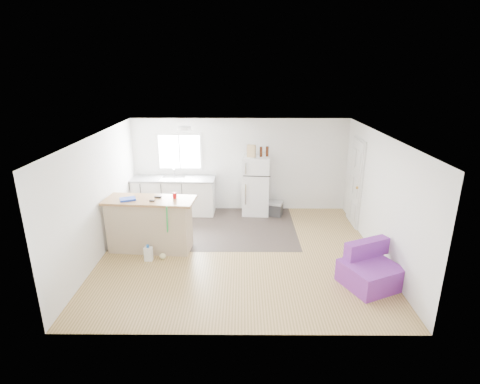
# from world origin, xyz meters

# --- Properties ---
(room) EXTENTS (5.51, 5.01, 2.41)m
(room) POSITION_xyz_m (0.00, 0.00, 1.20)
(room) COLOR olive
(room) RESTS_ON ground
(vinyl_zone) EXTENTS (4.05, 2.50, 0.00)m
(vinyl_zone) POSITION_xyz_m (-0.73, 1.25, 0.00)
(vinyl_zone) COLOR #352C27
(vinyl_zone) RESTS_ON floor
(window) EXTENTS (1.18, 0.06, 0.98)m
(window) POSITION_xyz_m (-1.55, 2.49, 1.55)
(window) COLOR white
(window) RESTS_ON back_wall
(interior_door) EXTENTS (0.11, 0.92, 2.10)m
(interior_door) POSITION_xyz_m (2.72, 1.55, 1.02)
(interior_door) COLOR white
(interior_door) RESTS_ON right_wall
(ceiling_fixture) EXTENTS (0.30, 0.30, 0.07)m
(ceiling_fixture) POSITION_xyz_m (-1.20, 1.20, 2.36)
(ceiling_fixture) COLOR white
(ceiling_fixture) RESTS_ON ceiling
(kitchen_cabinets) EXTENTS (2.13, 0.72, 1.23)m
(kitchen_cabinets) POSITION_xyz_m (-1.69, 2.17, 0.48)
(kitchen_cabinets) COLOR white
(kitchen_cabinets) RESTS_ON floor
(peninsula) EXTENTS (1.85, 0.84, 1.10)m
(peninsula) POSITION_xyz_m (-1.83, 0.14, 0.56)
(peninsula) COLOR #C5AE8E
(peninsula) RESTS_ON floor
(refrigerator) EXTENTS (0.71, 0.69, 1.51)m
(refrigerator) POSITION_xyz_m (0.41, 2.17, 0.75)
(refrigerator) COLOR white
(refrigerator) RESTS_ON floor
(cooler) EXTENTS (0.57, 0.47, 0.37)m
(cooler) POSITION_xyz_m (0.84, 2.03, 0.19)
(cooler) COLOR #2D2E30
(cooler) RESTS_ON floor
(purple_seat) EXTENTS (1.12, 1.13, 0.71)m
(purple_seat) POSITION_xyz_m (2.27, -1.16, 0.26)
(purple_seat) COLOR purple
(purple_seat) RESTS_ON floor
(cleaner_jug) EXTENTS (0.16, 0.12, 0.34)m
(cleaner_jug) POSITION_xyz_m (-1.78, -0.36, 0.15)
(cleaner_jug) COLOR white
(cleaner_jug) RESTS_ON floor
(mop) EXTENTS (0.23, 0.31, 1.12)m
(mop) POSITION_xyz_m (-1.48, -0.25, 0.23)
(mop) COLOR green
(mop) RESTS_ON floor
(red_cup) EXTENTS (0.10, 0.10, 0.12)m
(red_cup) POSITION_xyz_m (-1.30, 0.19, 1.16)
(red_cup) COLOR red
(red_cup) RESTS_ON peninsula
(blue_tray) EXTENTS (0.36, 0.32, 0.04)m
(blue_tray) POSITION_xyz_m (-2.22, 0.08, 1.12)
(blue_tray) COLOR #1537C4
(blue_tray) RESTS_ON peninsula
(tool_a) EXTENTS (0.14, 0.06, 0.03)m
(tool_a) POSITION_xyz_m (-1.65, 0.23, 1.12)
(tool_a) COLOR black
(tool_a) RESTS_ON peninsula
(tool_b) EXTENTS (0.10, 0.05, 0.03)m
(tool_b) POSITION_xyz_m (-1.72, 0.00, 1.12)
(tool_b) COLOR black
(tool_b) RESTS_ON peninsula
(cardboard_box) EXTENTS (0.22, 0.16, 0.30)m
(cardboard_box) POSITION_xyz_m (0.27, 2.09, 1.66)
(cardboard_box) COLOR tan
(cardboard_box) RESTS_ON refrigerator
(bottle_left) EXTENTS (0.08, 0.08, 0.25)m
(bottle_left) POSITION_xyz_m (0.51, 2.13, 1.63)
(bottle_left) COLOR #3D1A0B
(bottle_left) RESTS_ON refrigerator
(bottle_right) EXTENTS (0.08, 0.08, 0.25)m
(bottle_right) POSITION_xyz_m (0.67, 2.16, 1.63)
(bottle_right) COLOR #3D1A0B
(bottle_right) RESTS_ON refrigerator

